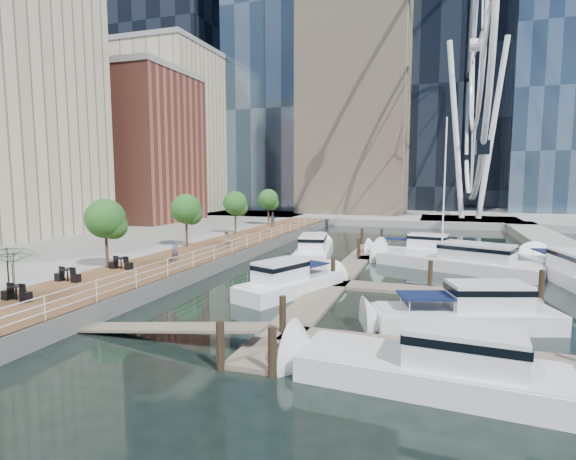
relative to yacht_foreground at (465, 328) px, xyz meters
The scene contains 16 objects.
ground 10.81m from the yacht_foreground, behind, with size 520.00×520.00×0.00m, color black.
boardwalk 23.79m from the yacht_foreground, 145.87° to the left, with size 6.00×60.00×1.00m, color brown.
seawall 21.37m from the yacht_foreground, 141.36° to the left, with size 0.25×60.00×1.00m, color #595954.
land_far 100.91m from the yacht_foreground, 96.08° to the left, with size 200.00×114.00×1.00m, color gray.
pier 50.45m from the yacht_foreground, 86.23° to the left, with size 14.00×12.00×1.00m, color gray.
railing 21.50m from the yacht_foreground, 141.52° to the left, with size 0.10×60.00×1.05m, color white, non-canonical shape.
floating_docks 8.77m from the yacht_foreground, 108.11° to the left, with size 16.00×34.00×2.60m.
midrise_condos 52.64m from the yacht_foreground, 150.38° to the left, with size 19.00×67.00×28.00m.
ferris_wheel 56.72m from the yacht_foreground, 86.23° to the left, with size 5.80×45.60×47.80m.
street_trees 25.66m from the yacht_foreground, 150.80° to the left, with size 2.60×42.60×4.60m.
cafe_tables 21.45m from the yacht_foreground, behind, with size 2.50×13.70×0.74m.
yacht_foreground is the anchor object (origin of this frame).
pedestrian_near 20.17m from the yacht_foreground, 162.80° to the left, with size 0.55×0.36×1.52m, color #4A4A63.
pedestrian_mid 22.45m from the yacht_foreground, 145.52° to the left, with size 0.74×0.57×1.52m, color gray.
pedestrian_far 35.73m from the yacht_foreground, 124.78° to the left, with size 1.10×0.46×1.87m, color #353943.
moored_yachts 12.43m from the yacht_foreground, 93.89° to the left, with size 23.80×29.61×11.50m.
Camera 1 is at (9.24, -20.05, 6.88)m, focal length 28.00 mm.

